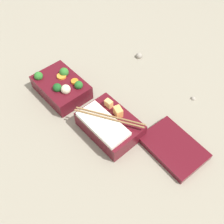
# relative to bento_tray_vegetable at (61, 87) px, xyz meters

# --- Properties ---
(ground_plane) EXTENTS (3.00, 3.00, 0.00)m
(ground_plane) POSITION_rel_bento_tray_vegetable_xyz_m (0.11, 0.01, -0.03)
(ground_plane) COLOR gray
(bento_tray_vegetable) EXTENTS (0.17, 0.12, 0.07)m
(bento_tray_vegetable) POSITION_rel_bento_tray_vegetable_xyz_m (0.00, 0.00, 0.00)
(bento_tray_vegetable) COLOR #510F19
(bento_tray_vegetable) RESTS_ON ground_plane
(bento_tray_rice) EXTENTS (0.18, 0.12, 0.08)m
(bento_tray_rice) POSITION_rel_bento_tray_vegetable_xyz_m (0.22, 0.02, 0.00)
(bento_tray_rice) COLOR #510F19
(bento_tray_rice) RESTS_ON ground_plane
(bento_lid) EXTENTS (0.18, 0.13, 0.02)m
(bento_lid) POSITION_rel_bento_tray_vegetable_xyz_m (0.38, 0.11, -0.02)
(bento_lid) COLOR #510F19
(bento_lid) RESTS_ON ground_plane
(pebble_0) EXTENTS (0.02, 0.02, 0.02)m
(pebble_0) POSITION_rel_bento_tray_vegetable_xyz_m (0.31, 0.30, -0.02)
(pebble_0) COLOR gray
(pebble_0) RESTS_ON ground_plane
(pebble_1) EXTENTS (0.02, 0.02, 0.02)m
(pebble_1) POSITION_rel_bento_tray_vegetable_xyz_m (0.04, 0.32, -0.02)
(pebble_1) COLOR gray
(pebble_1) RESTS_ON ground_plane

